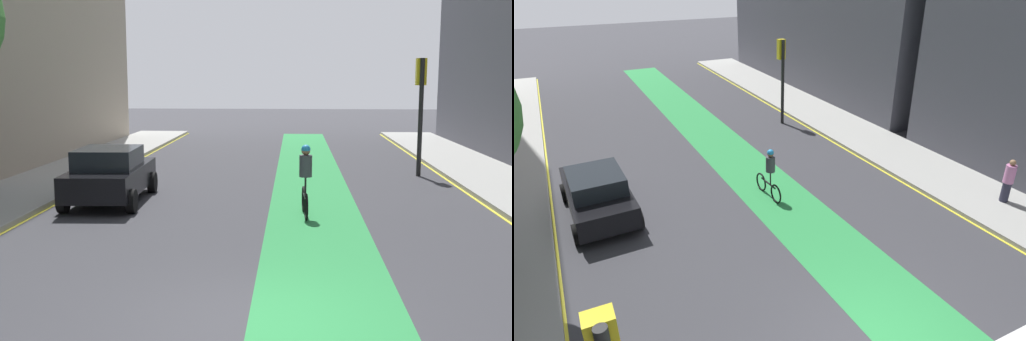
% 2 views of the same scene
% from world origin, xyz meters
% --- Properties ---
extents(ground_plane, '(120.00, 120.00, 0.00)m').
position_xyz_m(ground_plane, '(0.00, 0.00, 0.00)').
color(ground_plane, '#38383D').
extents(bike_lane_paint, '(2.40, 60.00, 0.01)m').
position_xyz_m(bike_lane_paint, '(1.22, 0.00, 0.00)').
color(bike_lane_paint, '#2D8C47').
rests_on(bike_lane_paint, ground_plane).
extents(traffic_signal_far_right, '(0.35, 0.52, 4.19)m').
position_xyz_m(traffic_signal_far_right, '(5.14, 13.90, 2.94)').
color(traffic_signal_far_right, black).
rests_on(traffic_signal_far_right, ground_plane).
extents(car_black_left_far, '(2.17, 4.27, 1.57)m').
position_xyz_m(car_black_left_far, '(-4.52, 8.47, 0.80)').
color(car_black_left_far, black).
rests_on(car_black_left_far, ground_plane).
extents(cyclist_in_lane, '(0.32, 1.73, 1.86)m').
position_xyz_m(cyclist_in_lane, '(0.97, 6.98, 0.97)').
color(cyclist_in_lane, black).
rests_on(cyclist_in_lane, ground_plane).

